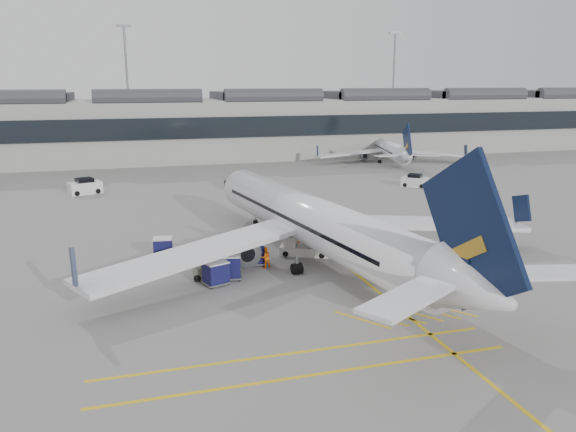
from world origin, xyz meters
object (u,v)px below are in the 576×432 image
object	(u,v)px
belt_loader	(303,248)
pushback_tug	(209,271)
ramp_agent_b	(266,257)
airliner_main	(316,223)
baggage_cart_a	(216,272)
ramp_agent_a	(298,240)

from	to	relation	value
belt_loader	pushback_tug	bearing A→B (deg)	-131.87
ramp_agent_b	pushback_tug	distance (m)	4.78
pushback_tug	airliner_main	bearing A→B (deg)	21.05
belt_loader	baggage_cart_a	xyz separation A→B (m)	(-8.26, -5.17, 0.34)
baggage_cart_a	pushback_tug	xyz separation A→B (m)	(-0.26, 1.51, -0.36)
airliner_main	baggage_cart_a	world-z (taller)	airliner_main
airliner_main	pushback_tug	bearing A→B (deg)	-179.81
ramp_agent_a	ramp_agent_b	world-z (taller)	ramp_agent_b
ramp_agent_a	airliner_main	bearing A→B (deg)	-138.18
pushback_tug	belt_loader	bearing A→B (deg)	34.91
ramp_agent_b	belt_loader	bearing A→B (deg)	-157.10
airliner_main	belt_loader	size ratio (longest dim) A/B	8.10
airliner_main	ramp_agent_a	xyz separation A→B (m)	(-0.26, 3.93, -2.47)
baggage_cart_a	pushback_tug	bearing A→B (deg)	80.40
pushback_tug	ramp_agent_b	bearing A→B (deg)	26.58
belt_loader	baggage_cart_a	distance (m)	9.75
baggage_cart_a	ramp_agent_a	distance (m)	10.83
ramp_agent_a	ramp_agent_b	size ratio (longest dim) A/B	0.95
belt_loader	ramp_agent_b	distance (m)	4.60
airliner_main	belt_loader	world-z (taller)	airliner_main
baggage_cart_a	pushback_tug	size ratio (longest dim) A/B	0.78
belt_loader	ramp_agent_b	size ratio (longest dim) A/B	3.05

